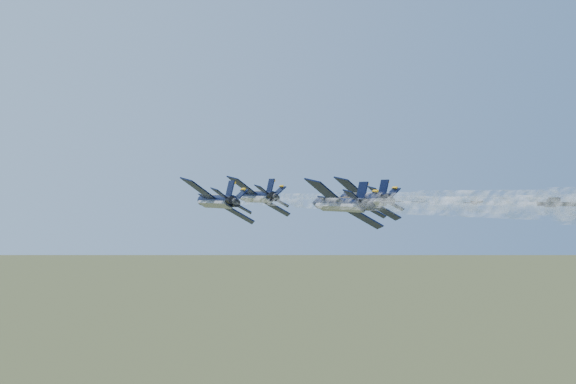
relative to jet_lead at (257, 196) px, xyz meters
name	(u,v)px	position (x,y,z in m)	size (l,w,h in m)	color
jet_lead	(257,196)	(0.00, 0.00, 0.00)	(10.61, 15.68, 6.42)	black
jet_left	(216,201)	(-12.44, -13.56, 0.00)	(10.61, 15.68, 6.42)	black
jet_right	(364,199)	(10.01, -16.10, 0.00)	(10.61, 15.68, 6.42)	black
jet_slot	(340,204)	(-1.73, -28.98, 0.00)	(10.61, 15.68, 6.42)	black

